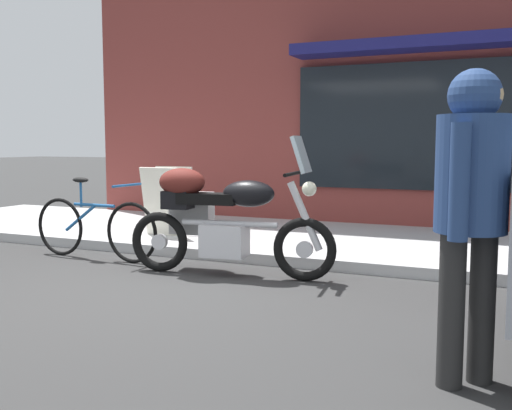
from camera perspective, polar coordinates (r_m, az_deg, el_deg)
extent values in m
plane|color=#323232|center=(5.53, -7.83, -7.89)|extent=(80.00, 80.00, 0.00)
torus|color=black|center=(5.72, 4.65, -4.25)|extent=(0.62, 0.17, 0.62)
cylinder|color=silver|center=(5.72, 4.65, -4.25)|extent=(0.17, 0.08, 0.16)
torus|color=black|center=(6.22, -9.19, -3.48)|extent=(0.62, 0.17, 0.62)
cylinder|color=silver|center=(6.22, -9.19, -3.48)|extent=(0.17, 0.08, 0.16)
cube|color=silver|center=(5.93, -3.02, -3.38)|extent=(0.47, 0.35, 0.32)
cylinder|color=silver|center=(5.89, -2.57, -1.77)|extent=(0.99, 0.18, 0.06)
ellipsoid|color=black|center=(5.80, -0.72, 1.09)|extent=(0.55, 0.34, 0.26)
cube|color=black|center=(5.94, -4.58, 0.61)|extent=(0.63, 0.31, 0.11)
cube|color=black|center=(6.07, -7.48, 0.51)|extent=(0.31, 0.25, 0.18)
cylinder|color=silver|center=(5.67, 4.68, -1.07)|extent=(0.35, 0.11, 0.67)
cylinder|color=black|center=(5.67, 3.53, 3.00)|extent=(0.11, 0.62, 0.04)
cube|color=silver|center=(5.64, 4.33, 4.81)|extent=(0.19, 0.34, 0.35)
sphere|color=#EAEACC|center=(5.64, 5.10, 1.54)|extent=(0.14, 0.14, 0.14)
cube|color=#B1B1B1|center=(6.29, -6.14, -0.76)|extent=(0.46, 0.25, 0.44)
cube|color=black|center=(6.38, -5.65, -0.65)|extent=(0.37, 0.06, 0.03)
ellipsoid|color=#591E19|center=(6.04, -7.07, 2.19)|extent=(0.52, 0.38, 0.28)
torus|color=black|center=(6.69, -11.77, -2.61)|extent=(0.68, 0.07, 0.68)
torus|color=black|center=(7.37, -18.18, -1.99)|extent=(0.68, 0.07, 0.68)
cylinder|color=#1E5999|center=(6.99, -15.20, -0.01)|extent=(0.58, 0.06, 0.04)
cylinder|color=#1E5999|center=(7.14, -16.42, -1.21)|extent=(0.45, 0.05, 0.33)
cylinder|color=#1E5999|center=(7.10, -16.36, 1.02)|extent=(0.03, 0.03, 0.30)
ellipsoid|color=black|center=(7.09, -16.40, 2.31)|extent=(0.22, 0.11, 0.06)
cylinder|color=#1E5999|center=(6.66, -12.20, 1.85)|extent=(0.05, 0.48, 0.03)
cylinder|color=#252525|center=(3.54, 20.75, -9.13)|extent=(0.14, 0.14, 0.84)
cylinder|color=#252525|center=(3.42, 18.13, -9.57)|extent=(0.14, 0.14, 0.84)
cylinder|color=navy|center=(3.37, 19.90, 2.80)|extent=(0.44, 0.44, 0.62)
sphere|color=navy|center=(3.37, 20.15, 9.79)|extent=(0.28, 0.28, 0.28)
sphere|color=tan|center=(3.36, 21.15, 9.77)|extent=(0.17, 0.17, 0.17)
cylinder|color=navy|center=(3.59, 20.79, 2.44)|extent=(0.10, 0.10, 0.59)
cylinder|color=navy|center=(3.15, 18.83, 2.07)|extent=(0.10, 0.10, 0.59)
cube|color=silver|center=(7.76, -8.98, 0.32)|extent=(0.55, 0.18, 0.88)
cube|color=silver|center=(7.94, -8.12, 0.46)|extent=(0.55, 0.18, 0.88)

